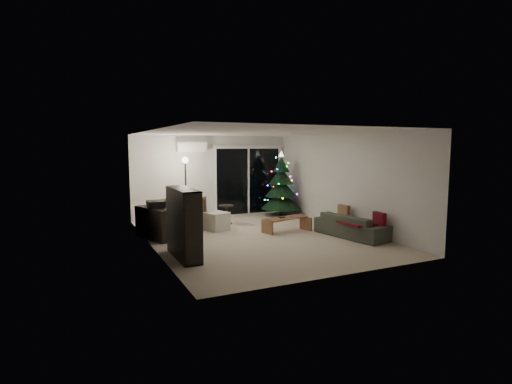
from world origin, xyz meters
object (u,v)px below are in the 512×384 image
media_cabinet (156,223)px  coffee_table (287,225)px  sofa (352,226)px  christmas_tree (281,184)px  armchair (184,213)px  bookshelf (175,224)px

media_cabinet → coffee_table: size_ratio=1.00×
media_cabinet → sofa: media_cabinet is taller
media_cabinet → christmas_tree: 4.51m
christmas_tree → media_cabinet: bearing=-159.9°
armchair → sofa: armchair is taller
bookshelf → coffee_table: bookshelf is taller
armchair → sofa: (3.40, -2.65, -0.15)m
bookshelf → media_cabinet: bearing=108.6°
coffee_table → armchair: bearing=132.5°
armchair → sofa: bearing=-180.0°
bookshelf → media_cabinet: bookshelf is taller
media_cabinet → christmas_tree: bearing=-0.0°
bookshelf → media_cabinet: size_ratio=1.15×
bookshelf → coffee_table: 3.41m
sofa → coffee_table: sofa is taller
armchair → coffee_table: bearing=-175.8°
bookshelf → sofa: 4.32m
sofa → bookshelf: bearing=80.6°
sofa → christmas_tree: bearing=-8.1°
media_cabinet → armchair: (0.90, 0.83, 0.06)m
coffee_table → christmas_tree: (1.04, 2.20, 0.83)m
armchair → christmas_tree: (3.29, 0.70, 0.59)m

